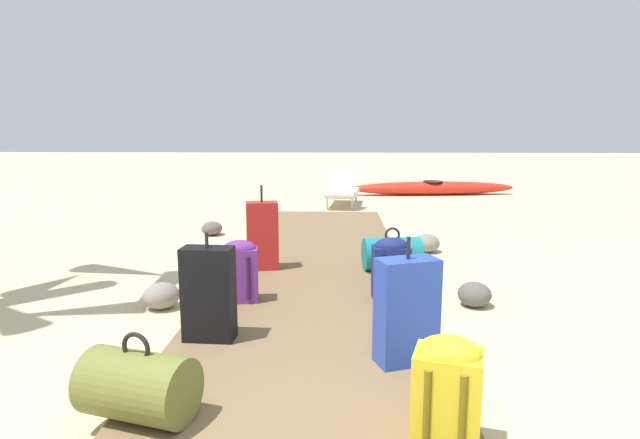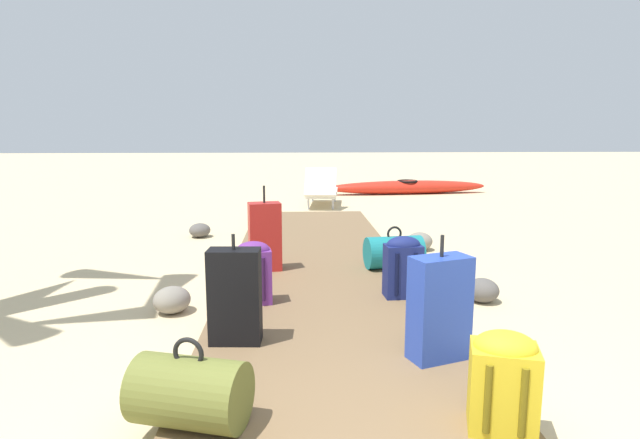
{
  "view_description": "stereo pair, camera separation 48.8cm",
  "coord_description": "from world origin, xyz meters",
  "px_view_note": "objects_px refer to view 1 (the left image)",
  "views": [
    {
      "loc": [
        0.23,
        -1.43,
        1.55
      ],
      "look_at": [
        0.03,
        4.34,
        0.55
      ],
      "focal_mm": 29.44,
      "sensor_mm": 36.0,
      "label": 1
    },
    {
      "loc": [
        -0.26,
        -1.42,
        1.55
      ],
      "look_at": [
        0.03,
        4.34,
        0.55
      ],
      "focal_mm": 29.44,
      "sensor_mm": 36.0,
      "label": 2
    }
  ],
  "objects_px": {
    "backpack_purple": "(240,269)",
    "lounge_chair": "(342,190)",
    "suitcase_red": "(262,236)",
    "backpack_navy": "(391,267)",
    "duffel_bag_olive": "(138,386)",
    "duffel_bag_teal": "(392,253)",
    "backpack_yellow": "(448,385)",
    "kayak": "(433,188)",
    "suitcase_blue": "(407,311)",
    "suitcase_black": "(209,294)"
  },
  "relations": [
    {
      "from": "lounge_chair",
      "to": "duffel_bag_olive",
      "type": "bearing_deg",
      "value": -97.71
    },
    {
      "from": "suitcase_blue",
      "to": "backpack_yellow",
      "type": "distance_m",
      "value": 0.83
    },
    {
      "from": "duffel_bag_teal",
      "to": "lounge_chair",
      "type": "distance_m",
      "value": 5.13
    },
    {
      "from": "suitcase_blue",
      "to": "backpack_navy",
      "type": "relative_size",
      "value": 1.49
    },
    {
      "from": "duffel_bag_teal",
      "to": "backpack_purple",
      "type": "bearing_deg",
      "value": -142.61
    },
    {
      "from": "backpack_navy",
      "to": "lounge_chair",
      "type": "xyz_separation_m",
      "value": [
        -0.39,
        6.08,
        -0.04
      ]
    },
    {
      "from": "backpack_yellow",
      "to": "kayak",
      "type": "height_order",
      "value": "backpack_yellow"
    },
    {
      "from": "suitcase_blue",
      "to": "backpack_yellow",
      "type": "bearing_deg",
      "value": -83.64
    },
    {
      "from": "backpack_navy",
      "to": "backpack_purple",
      "type": "height_order",
      "value": "backpack_navy"
    },
    {
      "from": "duffel_bag_olive",
      "to": "backpack_navy",
      "type": "distance_m",
      "value": 2.47
    },
    {
      "from": "lounge_chair",
      "to": "kayak",
      "type": "height_order",
      "value": "lounge_chair"
    },
    {
      "from": "backpack_yellow",
      "to": "backpack_navy",
      "type": "distance_m",
      "value": 2.09
    },
    {
      "from": "suitcase_red",
      "to": "backpack_yellow",
      "type": "distance_m",
      "value": 3.32
    },
    {
      "from": "duffel_bag_teal",
      "to": "backpack_purple",
      "type": "relative_size",
      "value": 1.19
    },
    {
      "from": "suitcase_red",
      "to": "backpack_navy",
      "type": "bearing_deg",
      "value": -37.18
    },
    {
      "from": "suitcase_blue",
      "to": "kayak",
      "type": "xyz_separation_m",
      "value": [
        1.81,
        9.29,
        -0.26
      ]
    },
    {
      "from": "backpack_purple",
      "to": "lounge_chair",
      "type": "distance_m",
      "value": 6.25
    },
    {
      "from": "kayak",
      "to": "suitcase_black",
      "type": "bearing_deg",
      "value": -109.36
    },
    {
      "from": "lounge_chair",
      "to": "kayak",
      "type": "distance_m",
      "value": 2.92
    },
    {
      "from": "suitcase_blue",
      "to": "duffel_bag_teal",
      "type": "distance_m",
      "value": 2.25
    },
    {
      "from": "suitcase_red",
      "to": "duffel_bag_olive",
      "type": "bearing_deg",
      "value": -94.25
    },
    {
      "from": "backpack_navy",
      "to": "backpack_yellow",
      "type": "bearing_deg",
      "value": -88.31
    },
    {
      "from": "suitcase_red",
      "to": "suitcase_black",
      "type": "bearing_deg",
      "value": -93.18
    },
    {
      "from": "backpack_yellow",
      "to": "lounge_chair",
      "type": "bearing_deg",
      "value": 93.16
    },
    {
      "from": "lounge_chair",
      "to": "suitcase_blue",
      "type": "bearing_deg",
      "value": -87.2
    },
    {
      "from": "suitcase_red",
      "to": "kayak",
      "type": "relative_size",
      "value": 0.23
    },
    {
      "from": "suitcase_blue",
      "to": "duffel_bag_olive",
      "type": "bearing_deg",
      "value": -153.93
    },
    {
      "from": "duffel_bag_teal",
      "to": "kayak",
      "type": "xyz_separation_m",
      "value": [
        1.67,
        7.05,
        -0.09
      ]
    },
    {
      "from": "backpack_navy",
      "to": "duffel_bag_teal",
      "type": "bearing_deg",
      "value": 83.64
    },
    {
      "from": "kayak",
      "to": "backpack_navy",
      "type": "bearing_deg",
      "value": -102.53
    },
    {
      "from": "duffel_bag_teal",
      "to": "duffel_bag_olive",
      "type": "bearing_deg",
      "value": -118.28
    },
    {
      "from": "duffel_bag_teal",
      "to": "lounge_chair",
      "type": "relative_size",
      "value": 0.4
    },
    {
      "from": "backpack_purple",
      "to": "kayak",
      "type": "relative_size",
      "value": 0.14
    },
    {
      "from": "backpack_navy",
      "to": "kayak",
      "type": "distance_m",
      "value": 8.22
    },
    {
      "from": "duffel_bag_olive",
      "to": "suitcase_black",
      "type": "relative_size",
      "value": 0.82
    },
    {
      "from": "backpack_yellow",
      "to": "duffel_bag_teal",
      "type": "bearing_deg",
      "value": 89.13
    },
    {
      "from": "suitcase_red",
      "to": "suitcase_black",
      "type": "xyz_separation_m",
      "value": [
        -0.11,
        -1.9,
        -0.03
      ]
    },
    {
      "from": "suitcase_black",
      "to": "duffel_bag_teal",
      "type": "height_order",
      "value": "suitcase_black"
    },
    {
      "from": "suitcase_blue",
      "to": "backpack_navy",
      "type": "height_order",
      "value": "suitcase_blue"
    },
    {
      "from": "duffel_bag_teal",
      "to": "backpack_navy",
      "type": "relative_size",
      "value": 1.17
    },
    {
      "from": "suitcase_red",
      "to": "backpack_purple",
      "type": "xyz_separation_m",
      "value": [
        -0.04,
        -1.06,
        -0.08
      ]
    },
    {
      "from": "suitcase_black",
      "to": "backpack_navy",
      "type": "relative_size",
      "value": 1.41
    },
    {
      "from": "duffel_bag_olive",
      "to": "kayak",
      "type": "bearing_deg",
      "value": 71.93
    },
    {
      "from": "backpack_yellow",
      "to": "duffel_bag_olive",
      "type": "bearing_deg",
      "value": 175.94
    },
    {
      "from": "suitcase_blue",
      "to": "duffel_bag_teal",
      "type": "height_order",
      "value": "suitcase_blue"
    },
    {
      "from": "suitcase_black",
      "to": "backpack_yellow",
      "type": "bearing_deg",
      "value": -38.76
    },
    {
      "from": "suitcase_red",
      "to": "kayak",
      "type": "bearing_deg",
      "value": 66.68
    },
    {
      "from": "suitcase_red",
      "to": "lounge_chair",
      "type": "xyz_separation_m",
      "value": [
        0.87,
        5.12,
        -0.11
      ]
    },
    {
      "from": "backpack_yellow",
      "to": "suitcase_black",
      "type": "xyz_separation_m",
      "value": [
        -1.43,
        1.15,
        0.07
      ]
    },
    {
      "from": "backpack_yellow",
      "to": "backpack_navy",
      "type": "height_order",
      "value": "backpack_navy"
    }
  ]
}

